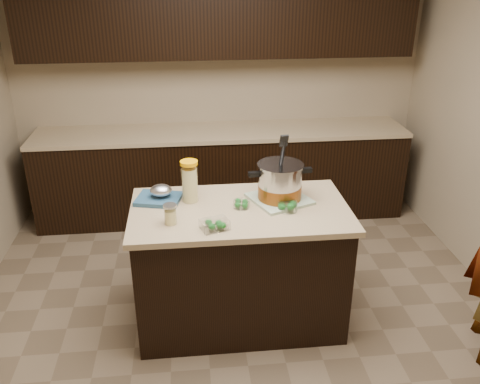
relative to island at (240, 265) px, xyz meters
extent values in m
plane|color=brown|center=(0.00, 0.00, -0.45)|extent=(4.00, 4.00, 0.00)
cube|color=tan|center=(0.00, 2.00, 0.90)|extent=(4.00, 0.04, 2.70)
cube|color=black|center=(0.00, 1.70, -0.02)|extent=(3.60, 0.60, 0.86)
cube|color=tan|center=(0.00, 1.70, 0.43)|extent=(3.60, 0.63, 0.04)
cube|color=black|center=(0.00, 1.82, 1.50)|extent=(3.60, 0.35, 0.75)
cube|color=black|center=(0.00, 0.00, -0.02)|extent=(1.40, 0.75, 0.86)
cube|color=tan|center=(0.00, 0.00, 0.43)|extent=(1.46, 0.81, 0.04)
cube|color=#689162|center=(0.28, 0.10, 0.46)|extent=(0.47, 0.47, 0.02)
cylinder|color=#B7B7BC|center=(0.28, 0.10, 0.58)|extent=(0.32, 0.32, 0.23)
cylinder|color=brown|center=(0.28, 0.10, 0.51)|extent=(0.32, 0.32, 0.09)
cylinder|color=#B7B7BC|center=(0.28, 0.10, 0.71)|extent=(0.34, 0.34, 0.02)
cube|color=black|center=(0.10, 0.08, 0.66)|extent=(0.08, 0.04, 0.03)
cube|color=black|center=(0.47, 0.11, 0.66)|extent=(0.08, 0.04, 0.03)
cylinder|color=black|center=(0.28, 0.07, 0.77)|extent=(0.04, 0.13, 0.28)
cylinder|color=#D4C881|center=(-0.33, 0.15, 0.57)|extent=(0.12, 0.12, 0.24)
cylinder|color=white|center=(-0.33, 0.15, 0.58)|extent=(0.13, 0.13, 0.27)
cylinder|color=#F0A105|center=(-0.33, 0.15, 0.73)|extent=(0.14, 0.14, 0.02)
cylinder|color=#D4C881|center=(-0.45, -0.16, 0.49)|extent=(0.10, 0.10, 0.09)
cylinder|color=white|center=(-0.45, -0.16, 0.51)|extent=(0.11, 0.11, 0.12)
cylinder|color=silver|center=(-0.45, -0.16, 0.58)|extent=(0.11, 0.11, 0.02)
cylinder|color=silver|center=(0.01, 0.01, 0.47)|extent=(0.14, 0.14, 0.05)
cylinder|color=silver|center=(0.31, -0.06, 0.48)|extent=(0.13, 0.13, 0.06)
cube|color=silver|center=(-0.19, -0.26, 0.48)|extent=(0.20, 0.17, 0.06)
cube|color=navy|center=(-0.54, 0.17, 0.46)|extent=(0.34, 0.30, 0.03)
ellipsoid|color=silver|center=(-0.52, 0.17, 0.52)|extent=(0.15, 0.12, 0.08)
camera|label=1|loc=(-0.32, -3.01, 1.97)|focal=38.00mm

